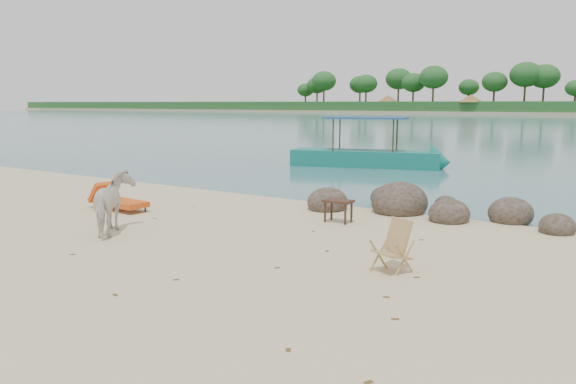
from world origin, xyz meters
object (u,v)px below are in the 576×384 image
Objects in this scene: lounge_chair at (121,200)px; cow at (114,204)px; deck_chair at (392,249)px; boat_near at (366,125)px; boulders at (417,207)px; side_table at (338,213)px.

cow is at bearing -38.29° from lounge_chair.
deck_chair is 0.12× the size of boat_near.
boulders is 5.11m from deck_chair.
side_table is 0.33× the size of lounge_chair.
side_table is at bearing -83.14° from boat_near.
lounge_chair reaches higher than side_table.
deck_chair is 16.24m from boat_near.
lounge_chair is 0.27× the size of boat_near.
boat_near is at bearing 144.10° from deck_chair.
boulders is at bearing 132.76° from deck_chair.
side_table is (3.40, 3.58, -0.39)m from cow.
deck_chair is at bearing -3.97° from lounge_chair.
boat_near is (-4.91, 11.44, 1.51)m from side_table.
boat_near is (-7.48, 14.34, 1.35)m from deck_chair.
cow is 1.83× the size of deck_chair.
side_table is 5.66m from lounge_chair.
lounge_chair is at bearing -108.37° from boat_near.
boulders is 2.31m from side_table.
cow is 2.37× the size of side_table.
cow is at bearing -100.65° from boat_near.
cow is (-4.55, -5.58, 0.46)m from boulders.
side_table is at bearing -119.89° from boulders.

